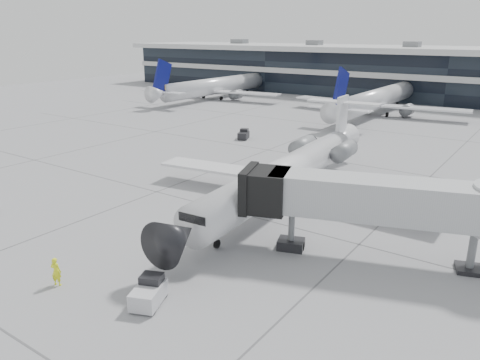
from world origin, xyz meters
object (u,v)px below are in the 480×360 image
Objects in this scene: regional_jet at (289,171)px; jet_bridge at (394,201)px; ramp_worker at (56,271)px; baggage_tug at (149,293)px.

regional_jet is 13.16m from jet_bridge.
ramp_worker is at bearing -155.26° from jet_bridge.
ramp_worker reaches higher than baggage_tug.
regional_jet reaches higher than jet_bridge.
jet_bridge is 6.39× the size of baggage_tug.
jet_bridge reaches higher than ramp_worker.
ramp_worker is (-15.21, -14.37, -3.30)m from jet_bridge.
baggage_tug is at bearing -88.08° from regional_jet.
ramp_worker is at bearing 173.95° from baggage_tug.
baggage_tug is (2.02, -19.25, -1.97)m from regional_jet.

